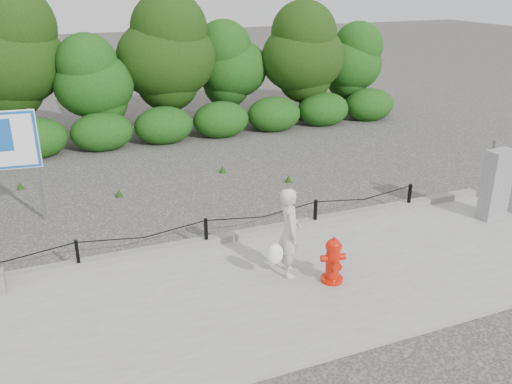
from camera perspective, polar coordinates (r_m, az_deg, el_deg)
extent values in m
plane|color=#2D2B28|center=(11.21, -5.21, -5.97)|extent=(90.00, 90.00, 0.00)
cube|color=gray|center=(9.55, -1.54, -11.01)|extent=(14.00, 4.00, 0.08)
cube|color=slate|center=(11.18, -5.32, -5.18)|extent=(14.00, 0.22, 0.14)
cube|color=black|center=(10.67, -18.26, -6.30)|extent=(0.06, 0.06, 0.60)
cube|color=black|center=(11.03, -5.28, -4.22)|extent=(0.06, 0.06, 0.60)
cube|color=black|center=(11.92, 6.26, -2.19)|extent=(0.06, 0.06, 0.60)
cube|color=black|center=(13.22, 15.85, -0.42)|extent=(0.06, 0.06, 0.60)
cylinder|color=black|center=(10.61, -25.13, -6.20)|extent=(2.50, 0.02, 0.02)
cylinder|color=black|center=(10.68, -11.74, -4.23)|extent=(2.50, 0.02, 0.02)
cylinder|color=black|center=(11.32, 0.72, -2.18)|extent=(2.50, 0.02, 0.02)
cylinder|color=black|center=(12.44, 11.38, -0.33)|extent=(2.50, 0.02, 0.02)
cylinder|color=black|center=(19.33, -24.15, 8.15)|extent=(0.18, 0.18, 2.45)
ellipsoid|color=#2B5213|center=(19.04, -24.97, 13.15)|extent=(3.63, 3.14, 3.92)
cylinder|color=black|center=(18.70, -16.32, 7.63)|extent=(0.18, 0.18, 1.72)
ellipsoid|color=#2B5213|center=(18.46, -16.73, 11.25)|extent=(2.55, 2.21, 2.76)
cylinder|color=black|center=(19.42, -9.17, 9.64)|extent=(0.18, 0.18, 2.31)
ellipsoid|color=#2B5213|center=(19.15, -9.47, 14.37)|extent=(3.42, 2.96, 3.70)
cylinder|color=black|center=(20.54, -2.52, 9.87)|extent=(0.18, 0.18, 1.82)
ellipsoid|color=#2B5213|center=(20.31, -2.59, 13.39)|extent=(2.70, 2.33, 2.91)
cylinder|color=black|center=(20.77, 4.84, 10.40)|extent=(0.18, 0.18, 2.14)
ellipsoid|color=#2B5213|center=(20.52, 4.98, 14.49)|extent=(3.16, 2.73, 3.42)
cylinder|color=black|center=(22.27, 9.72, 10.42)|extent=(0.18, 0.18, 1.72)
ellipsoid|color=#2B5213|center=(22.06, 9.93, 13.48)|extent=(2.55, 2.21, 2.76)
cylinder|color=red|center=(10.01, 7.97, -9.06)|extent=(0.47, 0.47, 0.07)
cylinder|color=red|center=(9.84, 8.08, -7.37)|extent=(0.29, 0.29, 0.61)
cylinder|color=red|center=(9.68, 8.18, -5.68)|extent=(0.34, 0.34, 0.06)
ellipsoid|color=red|center=(9.66, 8.19, -5.50)|extent=(0.30, 0.30, 0.19)
cylinder|color=red|center=(9.62, 8.23, -4.93)|extent=(0.08, 0.08, 0.06)
cylinder|color=red|center=(9.73, 7.17, -6.97)|extent=(0.13, 0.14, 0.12)
cylinder|color=red|center=(9.84, 9.04, -6.73)|extent=(0.13, 0.14, 0.12)
cylinder|color=red|center=(9.67, 8.45, -7.70)|extent=(0.19, 0.16, 0.17)
cylinder|color=slate|center=(9.74, 8.32, -8.08)|extent=(0.01, 0.06, 0.13)
imported|color=beige|center=(9.77, 3.55, -4.25)|extent=(0.56, 0.71, 1.69)
ellipsoid|color=white|center=(9.65, 2.01, -6.55)|extent=(0.30, 0.24, 0.41)
cube|color=#9B9B9E|center=(13.17, 23.94, 0.72)|extent=(0.64, 0.41, 1.60)
cube|color=slate|center=(13.28, 23.33, 1.38)|extent=(0.07, 0.07, 1.76)
cube|color=slate|center=(12.92, -22.04, 2.55)|extent=(0.08, 0.08, 2.57)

